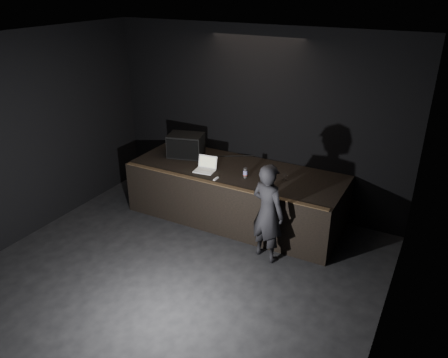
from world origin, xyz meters
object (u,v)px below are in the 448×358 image
laptop (206,167)px  beer_can (245,173)px  stage_riser (236,194)px  person (268,213)px  stage_monitor (186,145)px

laptop → beer_can: 0.79m
stage_riser → person: (1.04, -0.95, 0.34)m
stage_monitor → beer_can: bearing=-30.1°
stage_riser → beer_can: (0.30, -0.23, 0.59)m
stage_riser → stage_monitor: bearing=173.1°
stage_monitor → person: person is taller
stage_monitor → stage_riser: bearing=-22.8°
stage_riser → laptop: size_ratio=10.05×
stage_monitor → person: (2.24, -1.10, -0.39)m
stage_riser → laptop: (-0.49, -0.28, 0.57)m
stage_riser → beer_can: beer_can is taller
person → laptop: bearing=-5.7°
stage_riser → stage_monitor: stage_monitor is taller
beer_can → person: bearing=-43.8°
stage_riser → laptop: laptop is taller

